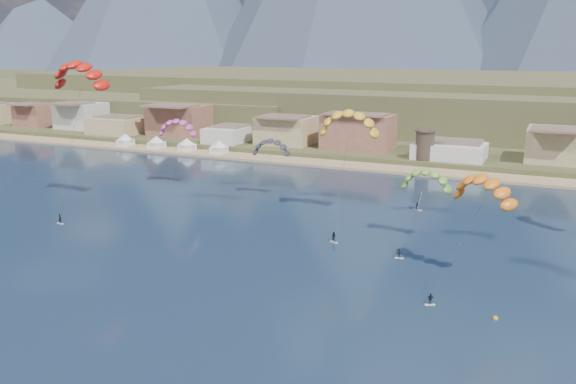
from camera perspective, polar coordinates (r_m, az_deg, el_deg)
The scene contains 15 objects.
ground at distance 72.92m, azimuth -10.83°, elevation -13.10°, with size 2400.00×2400.00×0.00m, color #0D1E30.
beach at distance 166.38m, azimuth 10.70°, elevation 2.15°, with size 2200.00×12.00×0.90m.
land at distance 614.66m, azimuth 21.30°, elevation 9.60°, with size 2200.00×900.00×4.00m.
foothills at distance 286.47m, azimuth 21.49°, elevation 7.93°, with size 940.00×210.00×18.00m.
town at distance 193.08m, azimuth 0.35°, elevation 6.27°, with size 400.00×24.00×12.00m.
watchtower at distance 171.95m, azimuth 13.06°, elevation 4.47°, with size 5.82×5.82×8.60m.
beach_tents at distance 198.00m, azimuth -11.24°, elevation 4.94°, with size 43.40×6.40×5.00m.
kitesurfer_red at distance 126.30m, azimuth -19.47°, elevation 10.97°, with size 13.12×13.84×31.72m.
kitesurfer_yellow at distance 113.22m, azimuth 5.88°, elevation 6.98°, with size 12.60×18.49×24.55m.
kitesurfer_orange at distance 86.74m, azimuth 18.40°, elevation 0.69°, with size 10.77×16.41×18.60m.
kitesurfer_green at distance 102.44m, azimuth 13.17°, elevation 1.43°, with size 9.05×12.22×15.20m.
distant_kite_pink at distance 141.80m, azimuth -10.64°, elevation 6.39°, with size 10.13×7.07×18.46m.
distant_kite_dark at distance 129.65m, azimuth -1.63°, elevation 4.62°, with size 9.17×6.52×15.53m.
windsurfer at distance 125.53m, azimuth 12.43°, elevation -1.18°, with size 2.32×2.45×3.81m.
buoy at distance 78.93m, azimuth 19.38°, elevation -11.42°, with size 0.66×0.66×0.66m.
Camera 1 is at (38.80, -52.57, 32.38)m, focal length 36.87 mm.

